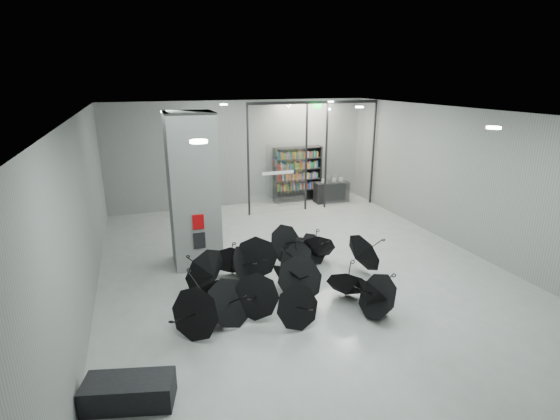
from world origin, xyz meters
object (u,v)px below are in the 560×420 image
object	(u,v)px
bookshelf	(298,174)
shop_counter	(331,192)
umbrella_cluster	(282,279)
bench	(129,392)
column	(193,191)

from	to	relation	value
bookshelf	shop_counter	distance (m)	1.53
bookshelf	shop_counter	xyz separation A→B (m)	(1.22, -0.63, -0.68)
bookshelf	umbrella_cluster	bearing A→B (deg)	-114.52
bench	umbrella_cluster	world-z (taller)	umbrella_cluster
column	umbrella_cluster	distance (m)	3.31
shop_counter	umbrella_cluster	size ratio (longest dim) A/B	0.25
column	shop_counter	distance (m)	7.43
column	bench	size ratio (longest dim) A/B	2.99
bench	shop_counter	xyz separation A→B (m)	(7.73, 9.05, 0.19)
bookshelf	shop_counter	size ratio (longest dim) A/B	1.61
shop_counter	umbrella_cluster	distance (m)	7.78
shop_counter	bench	bearing A→B (deg)	-128.30
bench	umbrella_cluster	xyz separation A→B (m)	(3.39, 2.60, 0.10)
bookshelf	column	bearing A→B (deg)	-135.72
bookshelf	shop_counter	bearing A→B (deg)	-28.04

